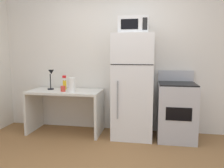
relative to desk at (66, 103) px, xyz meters
The scene contains 9 objects.
wall_back_white 1.24m from the desk, 22.52° to the left, with size 5.00×0.10×2.60m, color silver.
desk is the anchor object (origin of this frame).
desk_lamp 0.53m from the desk, behind, with size 0.14×0.12×0.35m.
coffee_mug 0.29m from the desk, 85.01° to the right, with size 0.08×0.08×0.10m, color #D83F33.
paper_towel_roll 0.42m from the desk, 41.69° to the right, with size 0.11×0.11×0.24m, color white.
spray_bottle 0.34m from the desk, 115.13° to the left, with size 0.06×0.06×0.25m.
refrigerator 1.22m from the desk, ahead, with size 0.65×0.62×1.69m.
microwave 1.75m from the desk, ahead, with size 0.46×0.35×0.26m.
oven_range 1.88m from the desk, ahead, with size 0.59×0.61×1.10m.
Camera 1 is at (0.55, -2.25, 1.37)m, focal length 35.26 mm.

